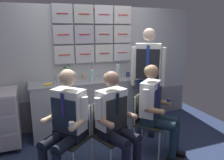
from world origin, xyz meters
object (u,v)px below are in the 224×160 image
Objects in this scene: folding_chair_left at (74,130)px; crew_member_left at (65,120)px; folding_chair_center at (108,128)px; water_bottle_blue_cap at (92,75)px; service_trolley at (5,117)px; folding_chair_near_trolley at (144,117)px; crew_member_near_trolley at (156,106)px; crew_member_standing at (148,72)px; coffee_cup_spare at (128,74)px; crew_member_center at (116,119)px; snack_banana at (48,84)px.

folding_chair_left is 0.25m from crew_member_left.
folding_chair_center is 3.80× the size of water_bottle_blue_cap.
folding_chair_near_trolley is (1.89, -0.87, 0.07)m from service_trolley.
folding_chair_left is 3.80× the size of water_bottle_blue_cap.
folding_chair_near_trolley is (1.03, 0.07, 0.00)m from folding_chair_left.
folding_chair_left is 0.65× the size of crew_member_left.
folding_chair_left is 1.00× the size of folding_chair_near_trolley.
folding_chair_center is at bearing 2.47° from crew_member_left.
folding_chair_near_trolley is at bearing -60.71° from water_bottle_blue_cap.
crew_member_left is 1.26m from crew_member_near_trolley.
crew_member_standing is 0.54m from coffee_cup_spare.
service_trolley is 0.68× the size of crew_member_center.
crew_member_standing is 20.77× the size of coffee_cup_spare.
crew_member_standing is (1.34, 0.55, 0.54)m from folding_chair_left.
snack_banana is (-0.62, 1.00, 0.39)m from folding_chair_center.
water_bottle_blue_cap is at bearing 87.69° from crew_member_center.
folding_chair_center is 1.24m from snack_banana.
folding_chair_center is 1.47m from coffee_cup_spare.
crew_member_center is 5.64× the size of water_bottle_blue_cap.
service_trolley is 2.08m from folding_chair_near_trolley.
service_trolley is 0.67× the size of crew_member_near_trolley.
coffee_cup_spare is at bearing 102.50° from crew_member_standing.
coffee_cup_spare is at bearing 41.16° from crew_member_left.
folding_chair_left is at bearing -47.66° from service_trolley.
water_bottle_blue_cap reaches higher than snack_banana.
crew_member_near_trolley is at bearing -47.55° from folding_chair_near_trolley.
folding_chair_center is at bearing -58.42° from snack_banana.
coffee_cup_spare reaches higher than folding_chair_near_trolley.
service_trolley is 1.28m from folding_chair_left.
crew_member_near_trolley reaches higher than snack_banana.
folding_chair_left is at bearing -176.32° from folding_chair_near_trolley.
water_bottle_blue_cap is (0.52, 0.98, 0.48)m from folding_chair_left.
water_bottle_blue_cap is (0.63, 1.09, 0.28)m from crew_member_left.
folding_chair_left is 1.02m from snack_banana.
water_bottle_blue_cap is (0.10, 1.07, 0.48)m from folding_chair_center.
service_trolley is at bearing 141.09° from folding_chair_center.
crew_member_left reaches higher than service_trolley.
service_trolley is at bearing 138.39° from crew_member_center.
coffee_cup_spare reaches higher than service_trolley.
folding_chair_center is at bearing -145.52° from crew_member_standing.
water_bottle_blue_cap is at bearing 1.59° from service_trolley.
folding_chair_near_trolley is at bearing 13.86° from folding_chair_center.
crew_member_left reaches higher than folding_chair_center.
crew_member_left reaches higher than folding_chair_left.
water_bottle_blue_cap is at bearing 59.78° from crew_member_left.
crew_member_left is 1.63m from crew_member_standing.
crew_member_near_trolley is 7.51× the size of snack_banana.
coffee_cup_spare is at bearing 3.36° from service_trolley.
folding_chair_near_trolley is at bearing 8.68° from crew_member_left.
folding_chair_near_trolley is (1.15, 0.17, -0.20)m from crew_member_left.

